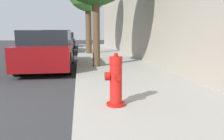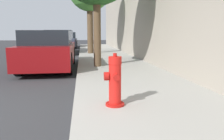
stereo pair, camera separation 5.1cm
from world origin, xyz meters
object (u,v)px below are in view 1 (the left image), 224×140
(fire_hydrant, at_px, (116,82))
(parked_car_far, at_px, (65,40))
(parked_car_mid, at_px, (58,42))
(parked_car_near, at_px, (48,50))

(fire_hydrant, relative_size, parked_car_far, 0.20)
(fire_hydrant, distance_m, parked_car_far, 16.76)
(parked_car_far, bearing_deg, parked_car_mid, -90.49)
(fire_hydrant, bearing_deg, parked_car_far, 96.30)
(fire_hydrant, xyz_separation_m, parked_car_far, (-1.84, 16.66, 0.14))
(parked_car_far, bearing_deg, fire_hydrant, -83.70)
(fire_hydrant, relative_size, parked_car_near, 0.21)
(parked_car_near, height_order, parked_car_mid, parked_car_mid)
(parked_car_mid, xyz_separation_m, parked_car_far, (0.05, 5.35, -0.05))
(parked_car_near, xyz_separation_m, parked_car_mid, (-0.24, 6.60, 0.04))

